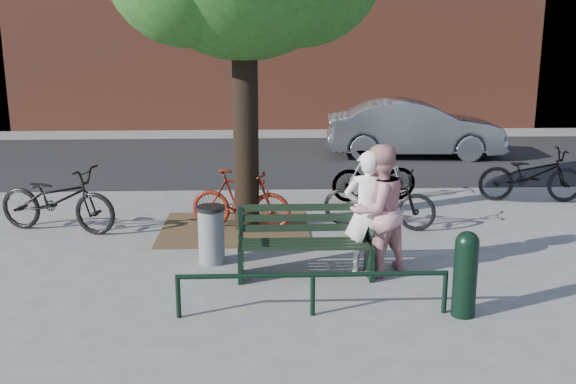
{
  "coord_description": "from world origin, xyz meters",
  "views": [
    {
      "loc": [
        -0.57,
        -7.9,
        3.04
      ],
      "look_at": [
        -0.18,
        1.0,
        0.91
      ],
      "focal_mm": 40.0,
      "sensor_mm": 36.0,
      "label": 1
    }
  ],
  "objects_px": {
    "person_left": "(367,212)",
    "bollard": "(465,271)",
    "person_right": "(378,210)",
    "bicycle_c": "(379,199)",
    "park_bench": "(305,240)",
    "litter_bin": "(211,234)",
    "parked_car": "(414,129)"
  },
  "relations": [
    {
      "from": "person_left",
      "to": "parked_car",
      "type": "xyz_separation_m",
      "value": [
        2.64,
        8.47,
        -0.08
      ]
    },
    {
      "from": "park_bench",
      "to": "parked_car",
      "type": "distance_m",
      "value": 9.22
    },
    {
      "from": "litter_bin",
      "to": "bicycle_c",
      "type": "xyz_separation_m",
      "value": [
        2.62,
        1.6,
        0.07
      ]
    },
    {
      "from": "person_right",
      "to": "parked_car",
      "type": "relative_size",
      "value": 0.38
    },
    {
      "from": "park_bench",
      "to": "bicycle_c",
      "type": "height_order",
      "value": "park_bench"
    },
    {
      "from": "person_left",
      "to": "bicycle_c",
      "type": "xyz_separation_m",
      "value": [
        0.55,
        2.05,
        -0.34
      ]
    },
    {
      "from": "bollard",
      "to": "person_left",
      "type": "bearing_deg",
      "value": 121.48
    },
    {
      "from": "bollard",
      "to": "litter_bin",
      "type": "height_order",
      "value": "bollard"
    },
    {
      "from": "bollard",
      "to": "bicycle_c",
      "type": "relative_size",
      "value": 0.54
    },
    {
      "from": "parked_car",
      "to": "litter_bin",
      "type": "bearing_deg",
      "value": 153.63
    },
    {
      "from": "park_bench",
      "to": "bicycle_c",
      "type": "bearing_deg",
      "value": 57.25
    },
    {
      "from": "park_bench",
      "to": "person_left",
      "type": "xyz_separation_m",
      "value": [
        0.82,
        0.07,
        0.35
      ]
    },
    {
      "from": "person_left",
      "to": "person_right",
      "type": "distance_m",
      "value": 0.15
    },
    {
      "from": "litter_bin",
      "to": "bicycle_c",
      "type": "bearing_deg",
      "value": 31.37
    },
    {
      "from": "person_right",
      "to": "bicycle_c",
      "type": "relative_size",
      "value": 0.94
    },
    {
      "from": "bollard",
      "to": "parked_car",
      "type": "bearing_deg",
      "value": 79.91
    },
    {
      "from": "bicycle_c",
      "to": "person_left",
      "type": "bearing_deg",
      "value": -176.05
    },
    {
      "from": "bollard",
      "to": "litter_bin",
      "type": "bearing_deg",
      "value": 147.53
    },
    {
      "from": "person_left",
      "to": "person_right",
      "type": "relative_size",
      "value": 0.95
    },
    {
      "from": "person_right",
      "to": "litter_bin",
      "type": "xyz_separation_m",
      "value": [
        -2.21,
        0.51,
        -0.46
      ]
    },
    {
      "from": "park_bench",
      "to": "litter_bin",
      "type": "bearing_deg",
      "value": 157.54
    },
    {
      "from": "person_left",
      "to": "bollard",
      "type": "bearing_deg",
      "value": 123.98
    },
    {
      "from": "person_left",
      "to": "litter_bin",
      "type": "distance_m",
      "value": 2.17
    },
    {
      "from": "park_bench",
      "to": "person_left",
      "type": "bearing_deg",
      "value": 4.97
    },
    {
      "from": "bollard",
      "to": "bicycle_c",
      "type": "distance_m",
      "value": 3.5
    },
    {
      "from": "litter_bin",
      "to": "person_left",
      "type": "bearing_deg",
      "value": -12.22
    },
    {
      "from": "bollard",
      "to": "parked_car",
      "type": "height_order",
      "value": "parked_car"
    },
    {
      "from": "parked_car",
      "to": "person_left",
      "type": "bearing_deg",
      "value": 166.79
    },
    {
      "from": "person_left",
      "to": "bollard",
      "type": "relative_size",
      "value": 1.67
    },
    {
      "from": "parked_car",
      "to": "park_bench",
      "type": "bearing_deg",
      "value": 162.06
    },
    {
      "from": "park_bench",
      "to": "bollard",
      "type": "distance_m",
      "value": 2.17
    },
    {
      "from": "person_right",
      "to": "park_bench",
      "type": "bearing_deg",
      "value": -30.23
    }
  ]
}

